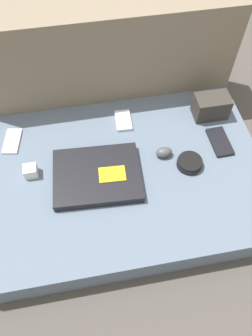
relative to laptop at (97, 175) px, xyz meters
The scene contains 11 objects.
ground_plane 0.17m from the laptop, ahead, with size 8.00×8.00×0.00m, color #4C4742.
couch_seat 0.13m from the laptop, ahead, with size 0.99×0.68×0.11m.
couch_backrest 0.47m from the laptop, 77.18° to the left, with size 0.99×0.20×0.47m.
laptop is the anchor object (origin of this frame).
computer_mouse 0.25m from the laptop, 11.75° to the left, with size 0.06×0.04×0.04m.
speaker_puck 0.33m from the laptop, ahead, with size 0.09×0.09×0.03m.
phone_silver 0.36m from the laptop, 143.90° to the left, with size 0.07×0.12×0.01m.
phone_black 0.47m from the laptop, ahead, with size 0.07×0.13×0.01m.
phone_small 0.27m from the laptop, 60.73° to the left, with size 0.06×0.10×0.01m.
camera_pouch 0.52m from the laptop, 24.44° to the left, with size 0.13×0.08×0.09m.
charger_brick 0.23m from the laptop, 166.19° to the left, with size 0.05×0.04×0.04m.
Camera 1 is at (-0.11, -0.61, 1.09)m, focal length 35.00 mm.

